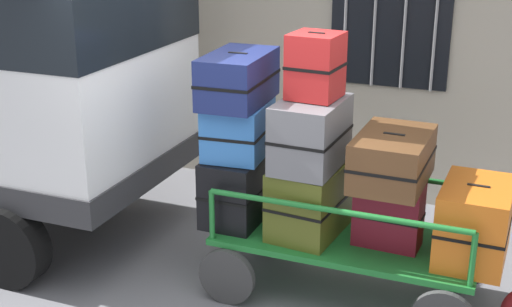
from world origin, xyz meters
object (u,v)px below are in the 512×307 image
(suitcase_left_bottom, at_px, (238,188))
(suitcase_midleft_middle, at_px, (311,134))
(suitcase_left_top, at_px, (238,78))
(luggage_cart, at_px, (347,250))
(suitcase_midright_bottom, at_px, (474,222))
(suitcase_midleft_top, at_px, (316,66))
(suitcase_center_middle, at_px, (393,158))
(suitcase_left_middle, at_px, (238,129))
(suitcase_midleft_bottom, at_px, (310,199))
(suitcase_center_bottom, at_px, (388,214))

(suitcase_left_bottom, distance_m, suitcase_midleft_middle, 0.84)
(suitcase_left_bottom, xyz_separation_m, suitcase_left_top, (0.00, 0.03, 0.92))
(luggage_cart, distance_m, suitcase_midright_bottom, 1.03)
(suitcase_midright_bottom, bearing_deg, suitcase_left_bottom, -179.66)
(suitcase_midleft_top, relative_size, suitcase_center_middle, 0.62)
(suitcase_left_middle, height_order, suitcase_midleft_middle, suitcase_midleft_middle)
(suitcase_midleft_top, relative_size, suitcase_midright_bottom, 0.67)
(suitcase_left_top, bearing_deg, suitcase_midleft_bottom, -4.06)
(suitcase_midright_bottom, bearing_deg, suitcase_midleft_top, 178.84)
(suitcase_left_bottom, xyz_separation_m, suitcase_midleft_bottom, (0.63, -0.02, 0.00))
(suitcase_midleft_bottom, bearing_deg, suitcase_midleft_middle, -90.00)
(suitcase_midleft_middle, height_order, suitcase_midleft_top, suitcase_midleft_top)
(suitcase_left_top, height_order, suitcase_midright_bottom, suitcase_left_top)
(suitcase_midleft_top, bearing_deg, suitcase_center_bottom, -4.36)
(suitcase_midleft_bottom, relative_size, suitcase_center_bottom, 1.44)
(suitcase_midleft_bottom, xyz_separation_m, suitcase_midright_bottom, (1.26, 0.03, 0.01))
(luggage_cart, relative_size, suitcase_left_bottom, 3.14)
(suitcase_left_top, height_order, suitcase_midleft_top, suitcase_midleft_top)
(suitcase_left_bottom, height_order, suitcase_center_bottom, suitcase_left_bottom)
(suitcase_left_bottom, height_order, suitcase_left_top, suitcase_left_top)
(luggage_cart, height_order, suitcase_left_bottom, suitcase_left_bottom)
(luggage_cart, distance_m, suitcase_left_bottom, 1.03)
(suitcase_left_middle, bearing_deg, suitcase_midleft_bottom, -3.92)
(suitcase_left_bottom, xyz_separation_m, suitcase_center_middle, (1.26, 0.00, 0.43))
(luggage_cart, height_order, suitcase_left_middle, suitcase_left_middle)
(suitcase_midleft_top, distance_m, suitcase_center_middle, 0.90)
(suitcase_midleft_bottom, relative_size, suitcase_midleft_top, 1.52)
(suitcase_left_top, distance_m, suitcase_midright_bottom, 2.10)
(suitcase_midleft_middle, bearing_deg, suitcase_left_bottom, 176.66)
(luggage_cart, height_order, suitcase_center_middle, suitcase_center_middle)
(suitcase_midright_bottom, bearing_deg, suitcase_center_middle, -179.18)
(suitcase_midleft_top, bearing_deg, suitcase_midleft_bottom, -90.00)
(suitcase_left_middle, bearing_deg, luggage_cart, -1.34)
(suitcase_left_bottom, distance_m, suitcase_midleft_bottom, 0.63)
(suitcase_center_bottom, bearing_deg, suitcase_center_middle, 90.00)
(suitcase_left_bottom, distance_m, suitcase_center_bottom, 1.26)
(suitcase_center_middle, bearing_deg, suitcase_left_bottom, -179.90)
(suitcase_left_bottom, bearing_deg, suitcase_midright_bottom, 0.34)
(suitcase_center_bottom, bearing_deg, suitcase_midright_bottom, 2.05)
(suitcase_left_middle, distance_m, suitcase_center_bottom, 1.37)
(suitcase_left_bottom, distance_m, suitcase_midleft_top, 1.25)
(suitcase_left_top, distance_m, suitcase_center_bottom, 1.58)
(suitcase_left_middle, distance_m, suitcase_midright_bottom, 1.96)
(suitcase_left_bottom, relative_size, suitcase_center_bottom, 1.30)
(suitcase_midleft_bottom, bearing_deg, suitcase_left_bottom, 178.32)
(suitcase_midright_bottom, bearing_deg, suitcase_left_top, 179.55)
(suitcase_left_middle, xyz_separation_m, suitcase_midleft_bottom, (0.63, -0.04, -0.50))
(suitcase_midright_bottom, bearing_deg, suitcase_center_bottom, -177.95)
(suitcase_center_bottom, bearing_deg, suitcase_midleft_bottom, -179.34)
(suitcase_left_middle, bearing_deg, suitcase_left_bottom, -90.00)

